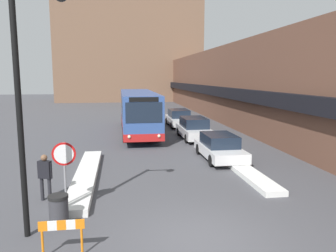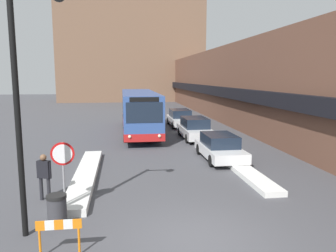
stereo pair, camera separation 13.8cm
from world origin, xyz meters
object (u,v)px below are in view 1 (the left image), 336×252
object	(u,v)px
city_bus	(138,111)
trash_bin	(59,210)
construction_barricade	(62,231)
street_lamp	(28,86)
stop_sign	(64,162)
parked_car_back	(179,118)
parked_car_middle	(194,128)
pedestrian	(45,173)
parked_car_front	(220,147)

from	to	relation	value
city_bus	trash_bin	distance (m)	16.68
construction_barricade	street_lamp	bearing A→B (deg)	125.52
stop_sign	construction_barricade	size ratio (longest dim) A/B	2.12
stop_sign	street_lamp	xyz separation A→B (m)	(-0.56, -1.55, 2.48)
parked_car_back	parked_car_middle	bearing A→B (deg)	-90.00
trash_bin	construction_barricade	world-z (taller)	trash_bin
parked_car_back	trash_bin	size ratio (longest dim) A/B	4.90
street_lamp	construction_barricade	distance (m)	3.83
parked_car_middle	pedestrian	distance (m)	13.51
parked_car_middle	stop_sign	distance (m)	14.01
city_bus	parked_car_middle	xyz separation A→B (m)	(3.82, -3.22, -1.01)
city_bus	construction_barricade	bearing A→B (deg)	-99.24
trash_bin	street_lamp	bearing A→B (deg)	-133.61
pedestrian	trash_bin	world-z (taller)	pedestrian
parked_car_back	stop_sign	bearing A→B (deg)	-111.42
parked_car_middle	street_lamp	size ratio (longest dim) A/B	0.70
stop_sign	pedestrian	bearing A→B (deg)	127.53
parked_car_back	construction_barricade	bearing A→B (deg)	-107.93
stop_sign	city_bus	bearing A→B (deg)	77.89
street_lamp	pedestrian	size ratio (longest dim) A/B	4.01
parked_car_front	pedestrian	distance (m)	9.33
trash_bin	parked_car_middle	bearing A→B (deg)	61.33
parked_car_back	construction_barricade	world-z (taller)	parked_car_back
parked_car_front	stop_sign	distance (m)	9.33
pedestrian	construction_barricade	size ratio (longest dim) A/B	1.54
street_lamp	trash_bin	size ratio (longest dim) A/B	7.15
street_lamp	construction_barricade	size ratio (longest dim) A/B	6.18
parked_car_back	street_lamp	world-z (taller)	street_lamp
city_bus	stop_sign	distance (m)	15.61
pedestrian	trash_bin	xyz separation A→B (m)	(0.82, -2.16, -0.54)
street_lamp	pedestrian	xyz separation A→B (m)	(-0.32, 2.69, -3.16)
parked_car_front	parked_car_middle	bearing A→B (deg)	90.00
pedestrian	parked_car_front	bearing A→B (deg)	51.02
street_lamp	trash_bin	world-z (taller)	street_lamp
parked_car_back	construction_barricade	size ratio (longest dim) A/B	4.23
street_lamp	trash_bin	xyz separation A→B (m)	(0.50, 0.53, -3.70)
stop_sign	street_lamp	bearing A→B (deg)	-109.69
street_lamp	construction_barricade	bearing A→B (deg)	-54.48
construction_barricade	parked_car_middle	bearing A→B (deg)	65.53
pedestrian	construction_barricade	xyz separation A→B (m)	(1.21, -3.94, -0.35)
parked_car_front	trash_bin	distance (m)	10.01
parked_car_front	parked_car_back	bearing A→B (deg)	90.00
stop_sign	pedestrian	xyz separation A→B (m)	(-0.87, 1.14, -0.68)
street_lamp	construction_barricade	world-z (taller)	street_lamp
parked_car_middle	construction_barricade	bearing A→B (deg)	-114.47
city_bus	construction_barricade	xyz separation A→B (m)	(-2.94, -18.07, -1.09)
street_lamp	city_bus	bearing A→B (deg)	77.17
stop_sign	construction_barricade	bearing A→B (deg)	-83.17
trash_bin	pedestrian	bearing A→B (deg)	110.79
parked_car_back	stop_sign	size ratio (longest dim) A/B	1.99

